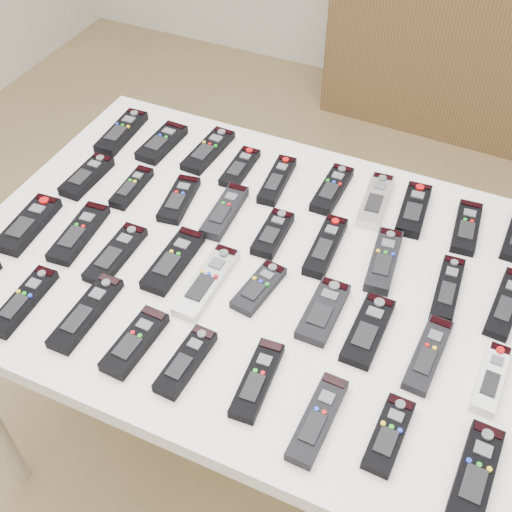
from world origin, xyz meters
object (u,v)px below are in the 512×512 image
at_px(remote_1, 162,143).
at_px(remote_2, 208,150).
at_px(remote_26, 368,330).
at_px(remote_27, 428,354).
at_px(remote_33, 186,361).
at_px(remote_19, 28,224).
at_px(remote_13, 225,211).
at_px(remote_28, 491,378).
at_px(remote_10, 87,176).
at_px(remote_11, 132,187).
at_px(remote_4, 277,180).
at_px(remote_5, 332,189).
at_px(remote_6, 376,201).
at_px(remote_36, 389,435).
at_px(table, 256,281).
at_px(remote_15, 325,246).
at_px(remote_32, 135,342).
at_px(remote_8, 467,227).
at_px(remote_37, 475,474).
at_px(remote_24, 259,288).
at_px(remote_30, 23,301).
at_px(remote_20, 79,233).
at_px(remote_25, 323,311).
at_px(remote_18, 506,303).
at_px(remote_7, 414,209).
at_px(remote_16, 384,260).
at_px(remote_17, 448,289).
at_px(remote_21, 116,254).
at_px(remote_14, 273,233).
at_px(remote_31, 86,312).
at_px(remote_3, 240,167).
at_px(remote_35, 318,419).
at_px(remote_12, 179,199).
at_px(remote_34, 257,380).

height_order(remote_1, remote_2, remote_1).
bearing_deg(remote_26, remote_27, -2.81).
bearing_deg(remote_33, remote_19, 163.04).
bearing_deg(remote_13, remote_28, -20.63).
xyz_separation_m(remote_10, remote_11, (0.12, 0.01, -0.00)).
bearing_deg(remote_4, remote_11, -155.70).
relative_size(remote_5, remote_6, 0.94).
height_order(remote_1, remote_11, remote_1).
bearing_deg(remote_36, table, 145.30).
bearing_deg(remote_36, remote_11, 155.50).
distance_m(remote_2, remote_15, 0.44).
relative_size(remote_26, remote_32, 1.08).
bearing_deg(remote_36, remote_8, 90.77).
bearing_deg(remote_36, remote_37, -1.42).
bearing_deg(remote_24, remote_30, -142.95).
bearing_deg(remote_2, remote_37, -33.79).
height_order(remote_27, remote_30, remote_30).
bearing_deg(remote_26, remote_20, -178.52).
distance_m(remote_2, remote_20, 0.41).
height_order(remote_11, remote_24, remote_11).
relative_size(remote_2, remote_25, 1.16).
distance_m(remote_25, remote_33, 0.29).
bearing_deg(remote_6, remote_5, 176.90).
distance_m(remote_5, remote_15, 0.19).
bearing_deg(remote_18, remote_27, -116.55).
bearing_deg(remote_6, remote_11, -165.12).
bearing_deg(remote_33, remote_7, 67.64).
relative_size(remote_6, remote_10, 1.16).
relative_size(remote_6, remote_7, 1.05).
bearing_deg(remote_20, remote_13, 31.51).
bearing_deg(remote_19, remote_18, 7.28).
xyz_separation_m(remote_16, remote_24, (-0.21, -0.18, -0.00)).
xyz_separation_m(remote_8, remote_10, (-0.88, -0.20, 0.00)).
height_order(remote_13, remote_17, remote_13).
bearing_deg(remote_27, remote_5, 134.01).
relative_size(remote_5, remote_36, 1.15).
height_order(remote_13, remote_33, remote_13).
xyz_separation_m(remote_20, remote_28, (0.90, -0.01, -0.00)).
xyz_separation_m(remote_1, remote_26, (0.67, -0.36, -0.00)).
distance_m(remote_19, remote_26, 0.79).
height_order(remote_21, remote_33, remote_33).
relative_size(remote_14, remote_30, 0.79).
bearing_deg(remote_31, remote_21, 102.40).
distance_m(table, remote_11, 0.39).
relative_size(remote_3, remote_35, 0.85).
bearing_deg(remote_12, table, -31.62).
relative_size(remote_19, remote_25, 1.14).
xyz_separation_m(remote_6, remote_30, (-0.55, -0.59, -0.00)).
distance_m(remote_18, remote_34, 0.53).
bearing_deg(remote_20, remote_19, -173.34).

